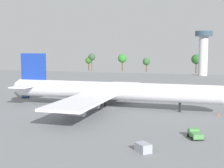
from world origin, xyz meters
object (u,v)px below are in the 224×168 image
(maintenance_van, at_px, (195,134))
(fuel_truck, at_px, (26,95))
(cargo_airplane, at_px, (110,91))
(safety_cone_nose, at_px, (218,115))
(control_tower, at_px, (203,49))
(cargo_loader, at_px, (62,92))
(cargo_container_fore, at_px, (143,148))
(catering_truck, at_px, (174,89))

(maintenance_van, xyz_separation_m, fuel_truck, (-66.63, 40.53, 0.10))
(cargo_airplane, height_order, safety_cone_nose, cargo_airplane)
(maintenance_van, distance_m, control_tower, 168.46)
(safety_cone_nose, relative_size, control_tower, 0.02)
(safety_cone_nose, bearing_deg, cargo_loader, 157.46)
(maintenance_van, relative_size, safety_cone_nose, 8.09)
(cargo_airplane, height_order, fuel_truck, cargo_airplane)
(safety_cone_nose, xyz_separation_m, control_tower, (-7.75, 141.42, 18.41))
(maintenance_van, relative_size, cargo_loader, 0.88)
(fuel_truck, xyz_separation_m, cargo_loader, (10.52, 11.00, 0.15))
(cargo_airplane, distance_m, maintenance_van, 40.27)
(cargo_airplane, relative_size, cargo_container_fore, 19.90)
(cargo_container_fore, bearing_deg, cargo_airplane, 115.22)
(cargo_loader, relative_size, cargo_container_fore, 1.53)
(maintenance_van, height_order, safety_cone_nose, maintenance_van)
(catering_truck, height_order, maintenance_van, catering_truck)
(cargo_airplane, height_order, maintenance_van, cargo_airplane)
(maintenance_van, bearing_deg, safety_cone_nose, 78.66)
(fuel_truck, bearing_deg, cargo_airplane, -17.43)
(cargo_container_fore, bearing_deg, maintenance_van, 54.25)
(catering_truck, relative_size, safety_cone_nose, 7.05)
(safety_cone_nose, distance_m, control_tower, 142.83)
(cargo_loader, height_order, control_tower, control_tower)
(maintenance_van, xyz_separation_m, control_tower, (-2.52, 167.50, 17.73))
(cargo_container_fore, height_order, safety_cone_nose, cargo_container_fore)
(fuel_truck, relative_size, cargo_loader, 0.96)
(catering_truck, bearing_deg, cargo_loader, -153.61)
(catering_truck, distance_m, cargo_container_fore, 85.72)
(fuel_truck, distance_m, safety_cone_nose, 73.30)
(cargo_loader, xyz_separation_m, cargo_container_fore, (47.20, -63.91, -0.39))
(catering_truck, xyz_separation_m, cargo_container_fore, (3.36, -85.66, -0.34))
(maintenance_van, bearing_deg, control_tower, 90.86)
(cargo_airplane, xyz_separation_m, catering_truck, (15.86, 44.84, -4.42))
(cargo_loader, bearing_deg, fuel_truck, -133.72)
(control_tower, bearing_deg, maintenance_van, -89.14)
(cargo_container_fore, relative_size, safety_cone_nose, 6.02)
(cargo_airplane, xyz_separation_m, safety_cone_nose, (33.36, -2.36, -5.29))
(fuel_truck, bearing_deg, maintenance_van, -31.31)
(catering_truck, height_order, control_tower, control_tower)
(cargo_airplane, height_order, cargo_container_fore, cargo_airplane)
(maintenance_van, distance_m, cargo_loader, 76.18)
(cargo_airplane, distance_m, control_tower, 142.01)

